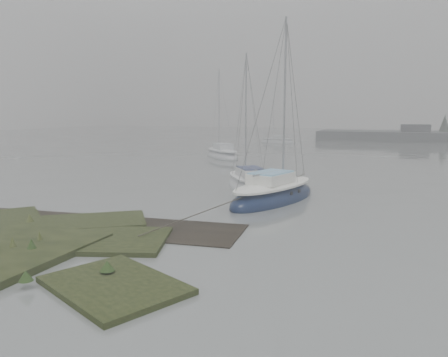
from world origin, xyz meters
TOP-DOWN VIEW (x-y plane):
  - ground at (0.00, 30.00)m, footprint 160.00×160.00m
  - sailboat_main at (1.50, 11.32)m, footprint 4.04×7.09m
  - sailboat_white at (-0.61, 14.02)m, footprint 4.85×5.84m
  - sailboat_far_a at (-8.15, 29.25)m, footprint 5.72×6.11m
  - sailboat_far_c at (-8.11, 50.77)m, footprint 4.81×1.61m

SIDE VIEW (x-z plane):
  - ground at x=0.00m, z-range 0.00..0.00m
  - sailboat_far_c at x=-8.11m, z-range -3.17..3.59m
  - sailboat_white at x=-0.61m, z-range -3.83..4.33m
  - sailboat_far_a at x=-8.15m, z-range -4.18..4.73m
  - sailboat_main at x=1.50m, z-range -4.46..5.05m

